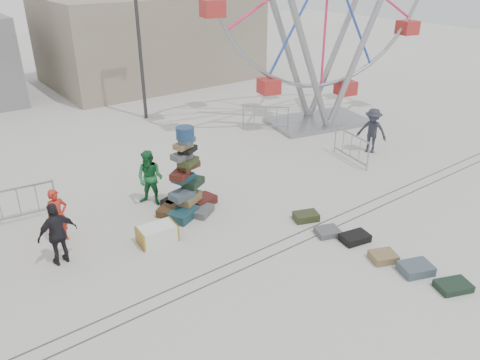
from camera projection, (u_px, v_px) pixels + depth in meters
ground at (275, 273)px, 11.51m from camera, size 90.00×90.00×0.00m
track_line_near at (260, 261)px, 11.94m from camera, size 40.00×0.04×0.01m
track_line_far at (250, 254)px, 12.23m from camera, size 40.00×0.04×0.01m
building_right at (150, 38)px, 28.63m from camera, size 12.00×8.00×5.00m
lamp_post_right at (139, 20)px, 20.61m from camera, size 1.41×0.25×8.00m
suitcase_tower at (186, 188)px, 14.06m from camera, size 2.04×1.78×2.68m
steamer_trunk at (157, 234)px, 12.68m from camera, size 1.07×0.67×0.48m
row_case_0 at (306, 216)px, 13.78m from camera, size 0.83×0.70×0.23m
row_case_1 at (328, 232)px, 13.07m from camera, size 0.79×0.72×0.17m
row_case_2 at (355, 238)px, 12.76m from camera, size 0.86×0.65×0.21m
row_case_3 at (383, 257)px, 11.95m from camera, size 0.79×0.73×0.21m
row_case_4 at (416, 268)px, 11.48m from camera, size 0.93×0.82×0.24m
row_case_5 at (453, 286)px, 10.93m from camera, size 0.93×0.78×0.17m
barricade_dummy_c at (19, 204)px, 13.56m from camera, size 2.00×0.34×1.10m
barricade_wheel_front at (351, 147)px, 17.58m from camera, size 0.51×1.98×1.10m
barricade_wheel_back at (265, 118)px, 20.78m from camera, size 1.50×1.47×1.10m
pedestrian_red at (58, 216)px, 12.52m from camera, size 0.57×0.39×1.53m
pedestrian_green at (150, 178)px, 14.36m from camera, size 1.05×1.09×1.77m
pedestrian_black at (58, 234)px, 11.56m from camera, size 1.02×0.48×1.69m
pedestrian_grey at (372, 131)px, 18.23m from camera, size 1.08×1.32×1.78m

